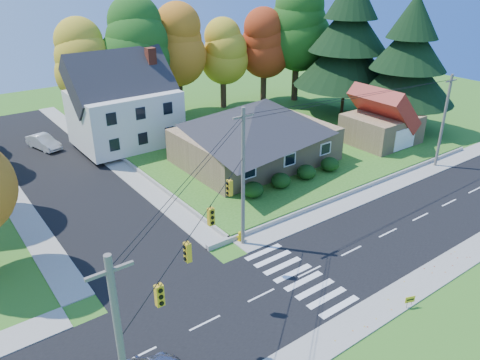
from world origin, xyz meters
The scene contains 22 objects.
ground centered at (0.00, 0.00, 0.00)m, with size 120.00×120.00×0.00m, color #3D7923.
road_main centered at (0.00, 0.00, 0.01)m, with size 90.00×8.00×0.02m, color black.
road_cross centered at (-8.00, 26.00, 0.01)m, with size 8.00×44.00×0.02m, color black.
sidewalk_north centered at (0.00, 5.00, 0.04)m, with size 90.00×2.00×0.08m, color #9C9A90.
sidewalk_south centered at (0.00, -5.00, 0.04)m, with size 90.00×2.00×0.08m, color #9C9A90.
lawn centered at (13.00, 21.00, 0.25)m, with size 30.00×30.00×0.50m, color #3D7923.
ranch_house centered at (8.00, 16.00, 3.27)m, with size 14.60×10.60×5.40m.
colonial_house centered at (0.04, 28.00, 4.58)m, with size 10.40×8.40×9.60m.
garage centered at (22.00, 11.99, 2.84)m, with size 7.30×6.30×4.60m.
hedge_row centered at (7.50, 9.80, 1.14)m, with size 10.70×1.70×1.27m.
traffic_infrastructure centered at (-0.15, 1.35, 5.15)m, with size 38.10×10.66×10.00m.
tree_lot_0 centered at (-2.00, 34.00, 8.31)m, with size 6.72×6.72×12.51m.
tree_lot_1 centered at (4.00, 33.00, 9.61)m, with size 7.84×7.84×14.60m.
tree_lot_2 centered at (10.00, 34.00, 8.96)m, with size 7.28×7.28×13.56m.
tree_lot_3 centered at (16.00, 33.00, 7.65)m, with size 6.16×6.16×11.47m.
tree_lot_4 centered at (22.00, 32.00, 8.31)m, with size 6.72×6.72×12.51m.
tree_lot_5 centered at (26.00, 30.00, 10.27)m, with size 8.40×8.40×15.64m.
conifer_east_a centered at (27.00, 22.00, 9.39)m, with size 12.80×12.80×16.96m.
conifer_east_b centered at (28.00, 14.00, 8.28)m, with size 11.20×11.20×14.84m.
white_car centered at (-7.48, 32.68, 0.77)m, with size 1.58×4.53×1.49m, color #BCBCBC.
fire_hydrant centered at (-1.47, 5.59, 0.39)m, with size 0.46×0.36×0.81m.
yard_sign centered at (2.21, -5.91, 0.56)m, with size 0.60×0.25×0.79m.
Camera 1 is at (-18.35, -17.31, 18.20)m, focal length 35.00 mm.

